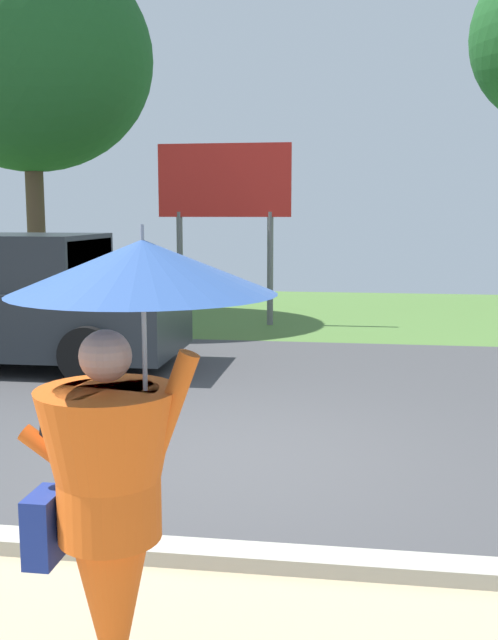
% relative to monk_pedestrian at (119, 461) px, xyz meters
% --- Properties ---
extents(ground_plane, '(40.00, 22.00, 0.20)m').
position_rel_monk_pedestrian_xyz_m(ground_plane, '(-0.12, 6.34, -1.19)').
color(ground_plane, '#424244').
extents(monk_pedestrian, '(1.12, 1.09, 2.13)m').
position_rel_monk_pedestrian_xyz_m(monk_pedestrian, '(0.00, 0.00, 0.00)').
color(monk_pedestrian, '#E55B19').
rests_on(monk_pedestrian, ground_plane).
extents(pickup_truck, '(5.20, 2.28, 1.88)m').
position_rel_monk_pedestrian_xyz_m(pickup_truck, '(-4.03, 6.89, -0.27)').
color(pickup_truck, '#23282D').
rests_on(pickup_truck, ground_plane).
extents(roadside_billboard, '(2.60, 0.12, 3.50)m').
position_rel_monk_pedestrian_xyz_m(roadside_billboard, '(-1.56, 11.26, 1.41)').
color(roadside_billboard, slate).
rests_on(roadside_billboard, ground_plane).
extents(tree_center_back, '(4.83, 4.83, 7.38)m').
position_rel_monk_pedestrian_xyz_m(tree_center_back, '(-5.43, 11.23, 4.03)').
color(tree_center_back, brown).
rests_on(tree_center_back, ground_plane).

